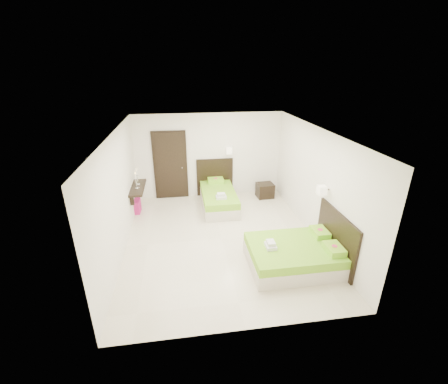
{
  "coord_description": "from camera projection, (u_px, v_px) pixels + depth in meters",
  "views": [
    {
      "loc": [
        -0.87,
        -6.18,
        3.88
      ],
      "look_at": [
        0.1,
        0.3,
        1.1
      ],
      "focal_mm": 24.0,
      "sensor_mm": 36.0,
      "label": 1
    }
  ],
  "objects": [
    {
      "name": "door",
      "position": [
        170.0,
        166.0,
        9.15
      ],
      "size": [
        1.02,
        0.15,
        2.14
      ],
      "color": "black",
      "rests_on": "ground"
    },
    {
      "name": "bed_single",
      "position": [
        218.0,
        197.0,
        8.87
      ],
      "size": [
        1.15,
        1.92,
        1.58
      ],
      "color": "beige",
      "rests_on": "ground"
    },
    {
      "name": "floor",
      "position": [
        222.0,
        239.0,
        7.26
      ],
      "size": [
        5.5,
        5.5,
        0.0
      ],
      "primitive_type": "plane",
      "color": "beige",
      "rests_on": "ground"
    },
    {
      "name": "nightstand",
      "position": [
        265.0,
        190.0,
        9.49
      ],
      "size": [
        0.53,
        0.48,
        0.45
      ],
      "primitive_type": "cube",
      "rotation": [
        0.0,
        0.0,
        0.06
      ],
      "color": "black",
      "rests_on": "ground"
    },
    {
      "name": "bed_double",
      "position": [
        297.0,
        253.0,
        6.22
      ],
      "size": [
        1.84,
        1.57,
        1.52
      ],
      "color": "beige",
      "rests_on": "ground"
    },
    {
      "name": "ottoman",
      "position": [
        133.0,
        206.0,
        8.49
      ],
      "size": [
        0.39,
        0.39,
        0.38
      ],
      "primitive_type": "cube",
      "rotation": [
        0.0,
        0.0,
        -0.05
      ],
      "color": "#AE1766",
      "rests_on": "ground"
    },
    {
      "name": "console_shelf",
      "position": [
        137.0,
        188.0,
        8.12
      ],
      "size": [
        0.35,
        1.2,
        0.78
      ],
      "color": "black",
      "rests_on": "ground"
    }
  ]
}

